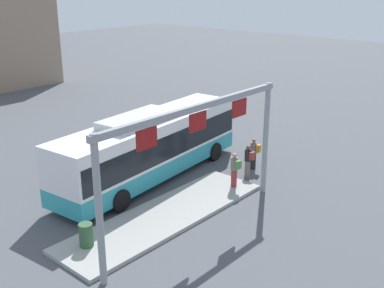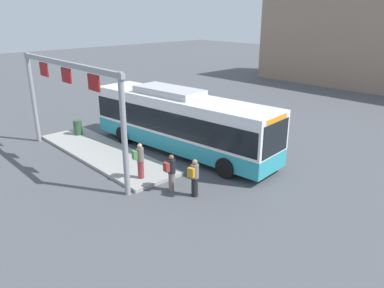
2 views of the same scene
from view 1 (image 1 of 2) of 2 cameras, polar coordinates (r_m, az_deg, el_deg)
ground_plane at (r=24.09m, az=-4.81°, el=-4.07°), size 120.00×120.00×0.00m
platform_curb at (r=20.27m, az=-3.14°, el=-8.52°), size 10.00×2.80×0.16m
bus_main at (r=23.42m, az=-4.95°, el=-0.00°), size 11.66×3.67×3.46m
person_boarding at (r=25.02m, az=7.45°, el=-1.06°), size 0.42×0.58×1.67m
person_waiting_near at (r=22.43m, az=5.13°, el=-2.99°), size 0.41×0.57×1.67m
person_waiting_mid at (r=24.00m, az=6.76°, el=-1.93°), size 0.37×0.55×1.67m
platform_sign_gantry at (r=17.82m, az=0.69°, el=0.47°), size 9.86×0.24×5.20m
trash_bin at (r=18.20m, az=-12.57°, el=-10.58°), size 0.52×0.52×0.90m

